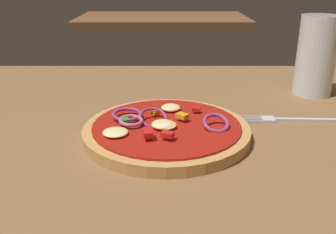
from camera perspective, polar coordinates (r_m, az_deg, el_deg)
The scene contains 5 objects.
dining_table at distance 0.50m, azimuth -6.32°, elevation -5.43°, with size 1.47×0.81×0.04m.
pizza at distance 0.50m, azimuth -0.12°, elevation -1.97°, with size 0.22×0.22×0.03m.
fork at distance 0.58m, azimuth 19.57°, elevation -0.47°, with size 0.19×0.02×0.01m.
beer_glass at distance 0.71m, azimuth 22.06°, elevation 7.96°, with size 0.07×0.07×0.14m.
background_table at distance 1.86m, azimuth -0.58°, elevation 14.76°, with size 0.81×0.45×0.04m.
Camera 1 is at (0.06, -0.44, 0.25)m, focal length 39.46 mm.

